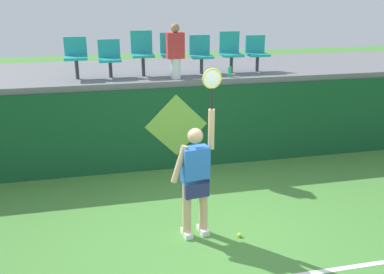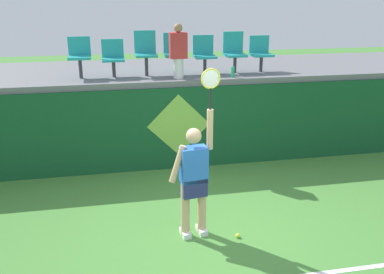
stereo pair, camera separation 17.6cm
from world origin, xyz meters
TOP-DOWN VIEW (x-y plane):
  - ground_plane at (0.00, 0.00)m, footprint 40.00×40.00m
  - court_back_wall at (0.00, 2.82)m, footprint 13.09×0.20m
  - spectator_platform at (0.00, 4.27)m, footprint 13.09×3.00m
  - tennis_player at (-0.26, 0.18)m, footprint 0.75×0.31m
  - tennis_ball at (0.36, -0.05)m, footprint 0.07×0.07m
  - water_bottle at (1.10, 2.96)m, footprint 0.07×0.07m
  - stadium_chair_0 at (-1.92, 3.51)m, footprint 0.44×0.42m
  - stadium_chair_1 at (-1.27, 3.51)m, footprint 0.44×0.42m
  - stadium_chair_2 at (-0.60, 3.52)m, footprint 0.44×0.42m
  - stadium_chair_3 at (0.00, 3.52)m, footprint 0.44×0.42m
  - stadium_chair_4 at (0.62, 3.52)m, footprint 0.44×0.42m
  - stadium_chair_5 at (1.28, 3.52)m, footprint 0.44×0.42m
  - stadium_chair_6 at (1.87, 3.51)m, footprint 0.44×0.42m
  - spectator_0 at (0.00, 3.07)m, footprint 0.34×0.20m
  - wall_signage_mount at (-0.07, 2.71)m, footprint 1.27×0.01m

SIDE VIEW (x-z plane):
  - ground_plane at x=0.00m, z-range 0.00..0.00m
  - wall_signage_mount at x=-0.07m, z-range -0.78..0.78m
  - tennis_ball at x=0.36m, z-range 0.00..0.07m
  - court_back_wall at x=0.00m, z-range 0.00..1.69m
  - tennis_player at x=-0.26m, z-range -0.30..2.19m
  - spectator_platform at x=0.00m, z-range 1.69..1.81m
  - water_bottle at x=1.10m, z-range 1.81..2.02m
  - stadium_chair_1 at x=-1.27m, z-range 1.85..2.59m
  - stadium_chair_6 at x=1.87m, z-range 1.85..2.61m
  - stadium_chair_4 at x=0.62m, z-range 1.85..2.63m
  - stadium_chair_5 at x=1.28m, z-range 1.84..2.69m
  - stadium_chair_0 at x=-1.92m, z-range 1.87..2.68m
  - stadium_chair_3 at x=0.00m, z-range 1.86..2.71m
  - stadium_chair_2 at x=-0.60m, z-range 1.86..2.76m
  - spectator_0 at x=0.00m, z-range 1.82..2.89m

